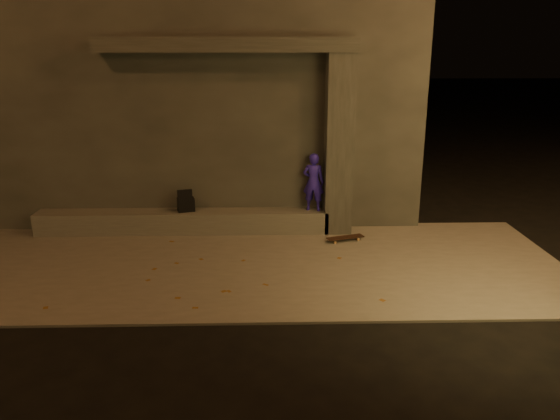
{
  "coord_description": "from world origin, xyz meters",
  "views": [
    {
      "loc": [
        0.23,
        -7.07,
        3.76
      ],
      "look_at": [
        0.47,
        2.0,
        1.02
      ],
      "focal_mm": 35.0,
      "sensor_mm": 36.0,
      "label": 1
    }
  ],
  "objects_px": {
    "skateboarder": "(313,182)",
    "skateboard": "(345,238)",
    "column": "(339,146)",
    "backpack": "(186,203)"
  },
  "relations": [
    {
      "from": "skateboard",
      "to": "backpack",
      "type": "bearing_deg",
      "value": 150.39
    },
    {
      "from": "skateboard",
      "to": "column",
      "type": "bearing_deg",
      "value": 80.07
    },
    {
      "from": "column",
      "to": "skateboard",
      "type": "xyz_separation_m",
      "value": [
        0.09,
        -0.65,
        -1.73
      ]
    },
    {
      "from": "backpack",
      "to": "skateboard",
      "type": "xyz_separation_m",
      "value": [
        3.22,
        -0.65,
        -0.55
      ]
    },
    {
      "from": "backpack",
      "to": "skateboard",
      "type": "height_order",
      "value": "backpack"
    },
    {
      "from": "column",
      "to": "skateboarder",
      "type": "bearing_deg",
      "value": 180.0
    },
    {
      "from": "column",
      "to": "skateboard",
      "type": "bearing_deg",
      "value": -81.73
    },
    {
      "from": "skateboarder",
      "to": "skateboard",
      "type": "xyz_separation_m",
      "value": [
        0.59,
        -0.65,
        -0.98
      ]
    },
    {
      "from": "skateboarder",
      "to": "skateboard",
      "type": "bearing_deg",
      "value": 148.17
    },
    {
      "from": "skateboarder",
      "to": "backpack",
      "type": "distance_m",
      "value": 2.66
    }
  ]
}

